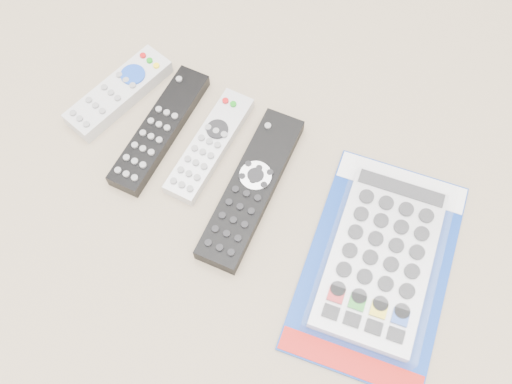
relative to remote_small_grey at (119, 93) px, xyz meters
The scene contains 5 objects.
remote_small_grey is the anchor object (origin of this frame).
remote_slim_black 0.09m from the remote_small_grey, 13.50° to the right, with size 0.06×0.21×0.02m.
remote_silver_dvd 0.16m from the remote_small_grey, ahead, with size 0.05×0.18×0.02m.
remote_large_black 0.24m from the remote_small_grey, ahead, with size 0.08×0.23×0.03m.
jumbo_remote_packaged 0.43m from the remote_small_grey, ahead, with size 0.22×0.31×0.04m.
Camera 1 is at (0.20, -0.29, 0.67)m, focal length 40.00 mm.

